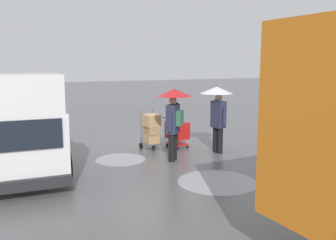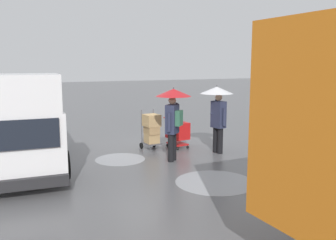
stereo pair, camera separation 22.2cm
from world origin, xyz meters
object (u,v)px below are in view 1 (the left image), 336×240
(cargo_van_parked_right, at_px, (20,127))
(hand_dolly_boxes, at_px, (151,129))
(pedestrian_pink_side, at_px, (174,108))
(pedestrian_black_side, at_px, (217,103))
(shopping_cart_vendor, at_px, (177,131))

(cargo_van_parked_right, height_order, hand_dolly_boxes, cargo_van_parked_right)
(hand_dolly_boxes, bearing_deg, pedestrian_pink_side, 92.25)
(pedestrian_black_side, bearing_deg, pedestrian_pink_side, 9.54)
(pedestrian_pink_side, bearing_deg, cargo_van_parked_right, -12.48)
(shopping_cart_vendor, relative_size, hand_dolly_boxes, 0.79)
(cargo_van_parked_right, relative_size, pedestrian_black_side, 2.53)
(cargo_van_parked_right, bearing_deg, pedestrian_black_side, 173.82)
(pedestrian_black_side, bearing_deg, cargo_van_parked_right, -6.18)
(cargo_van_parked_right, distance_m, pedestrian_pink_side, 4.22)
(pedestrian_pink_side, distance_m, pedestrian_black_side, 1.70)
(shopping_cart_vendor, height_order, pedestrian_black_side, pedestrian_black_side)
(pedestrian_black_side, bearing_deg, shopping_cart_vendor, -53.36)
(cargo_van_parked_right, xyz_separation_m, hand_dolly_boxes, (-4.05, -0.62, -0.48))
(shopping_cart_vendor, relative_size, pedestrian_black_side, 0.49)
(shopping_cart_vendor, bearing_deg, cargo_van_parked_right, 5.81)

